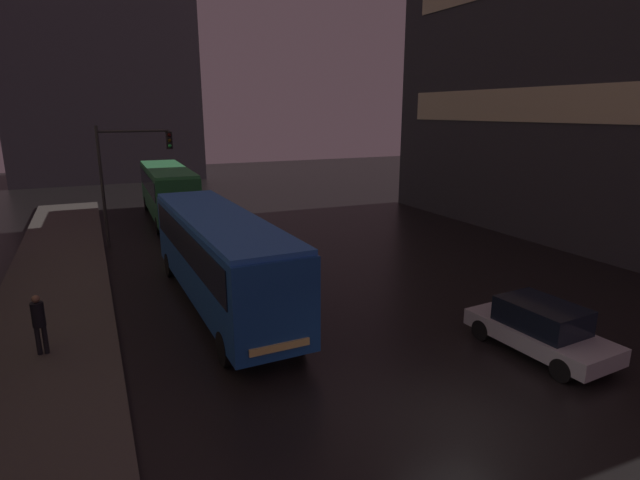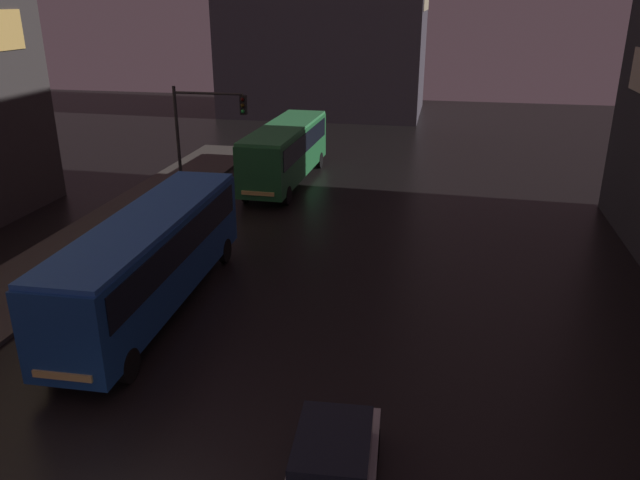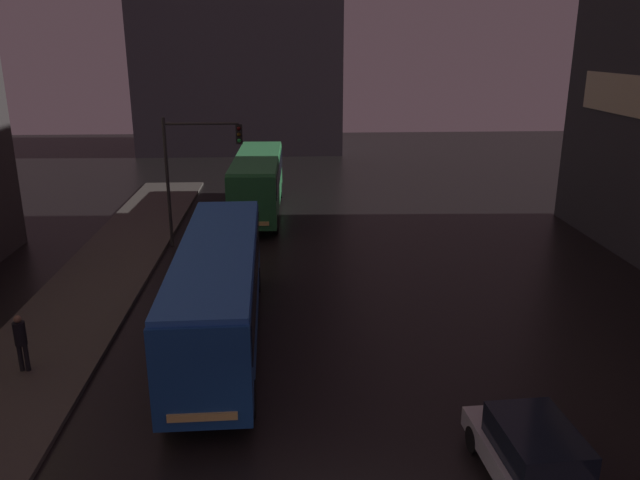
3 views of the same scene
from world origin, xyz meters
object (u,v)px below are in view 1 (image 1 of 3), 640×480
traffic_light_main (127,165)px  bus_near (219,251)px  car_taxi (540,328)px  pedestrian_mid (39,320)px  bus_far (168,188)px

traffic_light_main → bus_near: bearing=-78.5°
car_taxi → traffic_light_main: size_ratio=0.69×
pedestrian_mid → traffic_light_main: traffic_light_main is taller
pedestrian_mid → traffic_light_main: 13.18m
bus_near → car_taxi: size_ratio=2.69×
bus_far → traffic_light_main: 6.79m
bus_near → pedestrian_mid: bus_near is taller
bus_far → bus_near: bearing=89.2°
bus_far → car_taxi: bus_far is taller
car_taxi → bus_far: bearing=-77.0°
traffic_light_main → pedestrian_mid: bearing=-105.9°
car_taxi → pedestrian_mid: pedestrian_mid is taller
bus_near → traffic_light_main: 10.94m
bus_near → traffic_light_main: (-2.14, 10.51, 2.15)m
car_taxi → traffic_light_main: bearing=-65.0°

